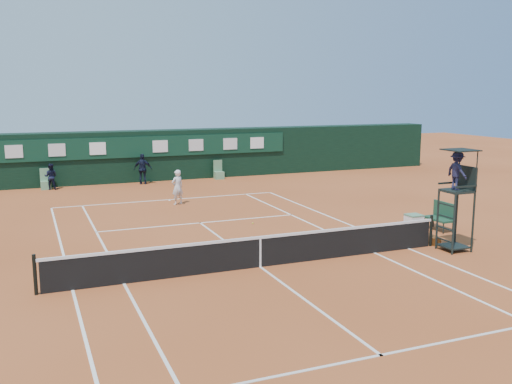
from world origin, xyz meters
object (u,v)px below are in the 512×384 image
cooler (414,223)px  tennis_net (260,251)px  umpire_chair (457,178)px  player_bench (441,215)px  player (177,187)px

cooler → tennis_net: bearing=-164.3°
tennis_net → umpire_chair: umpire_chair is taller
tennis_net → cooler: 7.53m
umpire_chair → cooler: (0.49, 2.77, -2.13)m
umpire_chair → player_bench: 3.45m
tennis_net → umpire_chair: size_ratio=3.77×
umpire_chair → cooler: bearing=80.0°
umpire_chair → player: umpire_chair is taller
tennis_net → player: bearing=89.3°
tennis_net → player_bench: 8.47m
player_bench → player: (-8.15, 8.82, 0.23)m
player_bench → cooler: 1.11m
cooler → player: player is taller
tennis_net → cooler: (7.25, 2.04, -0.18)m
umpire_chair → player_bench: umpire_chair is taller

